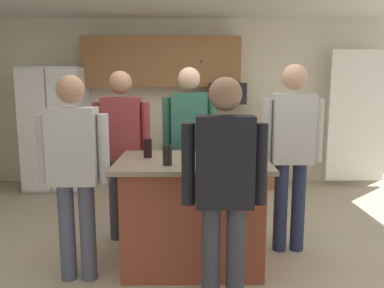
{
  "coord_description": "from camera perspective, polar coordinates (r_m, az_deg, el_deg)",
  "views": [
    {
      "loc": [
        0.01,
        -3.5,
        1.63
      ],
      "look_at": [
        0.04,
        0.1,
        1.05
      ],
      "focal_mm": 36.33,
      "sensor_mm": 36.0,
      "label": 1
    }
  ],
  "objects": [
    {
      "name": "floor",
      "position": [
        3.87,
        -0.65,
        -15.8
      ],
      "size": [
        7.04,
        7.04,
        0.0
      ],
      "primitive_type": "plane",
      "color": "#B7A88E",
      "rests_on": "ground"
    },
    {
      "name": "cabinet_run_upper",
      "position": [
        6.12,
        -4.46,
        11.9
      ],
      "size": [
        2.4,
        0.38,
        0.75
      ],
      "color": "#936038"
    },
    {
      "name": "mug_blue_stoneware",
      "position": [
        3.47,
        6.43,
        -1.23
      ],
      "size": [
        0.12,
        0.08,
        0.1
      ],
      "color": "white",
      "rests_on": "kitchen_island"
    },
    {
      "name": "french_door_window_panel",
      "position": [
        6.47,
        23.13,
        3.73
      ],
      "size": [
        0.9,
        0.06,
        2.0
      ],
      "primitive_type": "cube",
      "color": "white",
      "rests_on": "ground"
    },
    {
      "name": "refrigerator",
      "position": [
        6.26,
        -19.26,
        2.14
      ],
      "size": [
        0.89,
        0.76,
        1.84
      ],
      "color": "white",
      "rests_on": "ground"
    },
    {
      "name": "microwave_over_range",
      "position": [
        6.04,
        5.13,
        7.42
      ],
      "size": [
        0.56,
        0.4,
        0.32
      ],
      "primitive_type": "cube",
      "color": "black"
    },
    {
      "name": "back_wall",
      "position": [
        6.31,
        -0.62,
        6.17
      ],
      "size": [
        6.4,
        0.1,
        2.6
      ],
      "primitive_type": "cube",
      "color": "beige",
      "rests_on": "ground"
    },
    {
      "name": "person_guest_left",
      "position": [
        3.76,
        14.46,
        -0.11
      ],
      "size": [
        0.57,
        0.24,
        1.79
      ],
      "rotation": [
        0.0,
        0.0,
        -2.85
      ],
      "color": "#232D4C",
      "rests_on": "ground"
    },
    {
      "name": "mug_ceramic_white",
      "position": [
        3.36,
        3.21,
        -1.54
      ],
      "size": [
        0.12,
        0.08,
        0.1
      ],
      "color": "white",
      "rests_on": "kitchen_island"
    },
    {
      "name": "glass_stout_tall",
      "position": [
        3.15,
        -3.63,
        -1.65
      ],
      "size": [
        0.08,
        0.08,
        0.16
      ],
      "color": "black",
      "rests_on": "kitchen_island"
    },
    {
      "name": "person_host_foreground",
      "position": [
        3.99,
        -10.22,
        0.02
      ],
      "size": [
        0.57,
        0.23,
        1.74
      ],
      "rotation": [
        0.0,
        0.0,
        -0.68
      ],
      "color": "#383842",
      "rests_on": "ground"
    },
    {
      "name": "person_elder_center",
      "position": [
        3.25,
        -16.92,
        -2.98
      ],
      "size": [
        0.57,
        0.22,
        1.68
      ],
      "rotation": [
        0.0,
        0.0,
        0.27
      ],
      "color": "#4C5166",
      "rests_on": "ground"
    },
    {
      "name": "cabinet_run_lower",
      "position": [
        6.13,
        5.02,
        -1.97
      ],
      "size": [
        1.8,
        0.63,
        0.9
      ],
      "color": "#936038",
      "rests_on": "ground"
    },
    {
      "name": "glass_pilsner",
      "position": [
        3.18,
        7.11,
        -1.92
      ],
      "size": [
        0.07,
        0.07,
        0.13
      ],
      "color": "black",
      "rests_on": "kitchen_island"
    },
    {
      "name": "person_guest_by_door",
      "position": [
        4.16,
        -0.41,
        0.95
      ],
      "size": [
        0.57,
        0.23,
        1.78
      ],
      "rotation": [
        0.0,
        0.0,
        -1.54
      ],
      "color": "#232D4C",
      "rests_on": "ground"
    },
    {
      "name": "glass_short_whisky",
      "position": [
        3.47,
        -6.53,
        -0.62
      ],
      "size": [
        0.08,
        0.08,
        0.17
      ],
      "color": "black",
      "rests_on": "kitchen_island"
    },
    {
      "name": "person_guest_right",
      "position": [
        2.61,
        4.74,
        -5.83
      ],
      "size": [
        0.57,
        0.22,
        1.66
      ],
      "rotation": [
        0.0,
        0.0,
        1.82
      ],
      "color": "#383842",
      "rests_on": "ground"
    },
    {
      "name": "kitchen_island",
      "position": [
        3.5,
        0.05,
        -9.94
      ],
      "size": [
        1.31,
        0.92,
        0.96
      ],
      "color": "brown",
      "rests_on": "ground"
    },
    {
      "name": "glass_dark_ale",
      "position": [
        3.49,
        8.2,
        -0.61
      ],
      "size": [
        0.06,
        0.06,
        0.17
      ],
      "color": "black",
      "rests_on": "kitchen_island"
    },
    {
      "name": "tumbler_amber",
      "position": [
        3.59,
        5.28,
        -0.61
      ],
      "size": [
        0.07,
        0.07,
        0.13
      ],
      "color": "black",
      "rests_on": "kitchen_island"
    }
  ]
}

